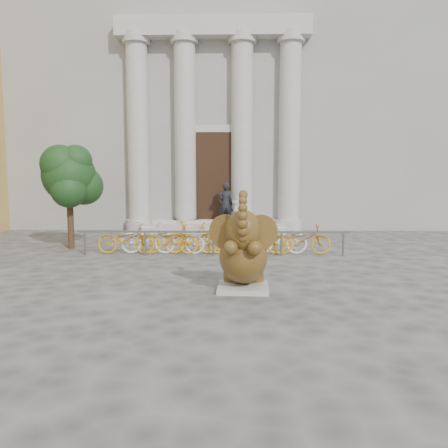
{
  "coord_description": "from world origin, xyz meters",
  "views": [
    {
      "loc": [
        0.86,
        -8.87,
        2.28
      ],
      "look_at": [
        0.61,
        2.23,
        1.1
      ],
      "focal_mm": 35.0,
      "sensor_mm": 36.0,
      "label": 1
    }
  ],
  "objects_px": {
    "elephant_statue": "(243,255)",
    "pedestrian": "(226,203)",
    "tree": "(70,177)",
    "bike_rack": "(214,237)"
  },
  "relations": [
    {
      "from": "bike_rack",
      "to": "elephant_statue",
      "type": "bearing_deg",
      "value": -79.37
    },
    {
      "from": "elephant_statue",
      "to": "pedestrian",
      "type": "relative_size",
      "value": 1.18
    },
    {
      "from": "elephant_statue",
      "to": "bike_rack",
      "type": "xyz_separation_m",
      "value": [
        -0.8,
        4.25,
        -0.24
      ]
    },
    {
      "from": "elephant_statue",
      "to": "pedestrian",
      "type": "distance_m",
      "value": 9.39
    },
    {
      "from": "bike_rack",
      "to": "tree",
      "type": "xyz_separation_m",
      "value": [
        -4.6,
        0.88,
        1.8
      ]
    },
    {
      "from": "elephant_statue",
      "to": "bike_rack",
      "type": "bearing_deg",
      "value": 103.07
    },
    {
      "from": "elephant_statue",
      "to": "pedestrian",
      "type": "bearing_deg",
      "value": 95.69
    },
    {
      "from": "tree",
      "to": "elephant_statue",
      "type": "bearing_deg",
      "value": -43.52
    },
    {
      "from": "bike_rack",
      "to": "tree",
      "type": "distance_m",
      "value": 5.02
    },
    {
      "from": "bike_rack",
      "to": "pedestrian",
      "type": "relative_size",
      "value": 4.64
    }
  ]
}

